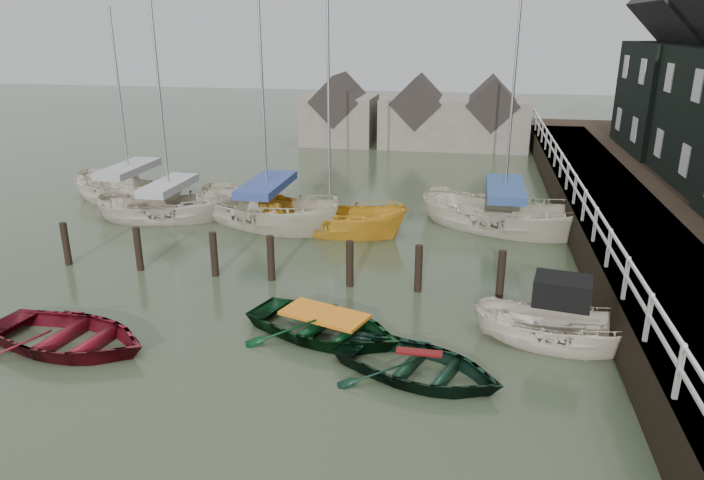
% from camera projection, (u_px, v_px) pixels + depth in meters
% --- Properties ---
extents(ground, '(120.00, 120.00, 0.00)m').
position_uv_depth(ground, '(281.00, 328.00, 15.90)').
color(ground, '#2F3723').
rests_on(ground, ground).
extents(pier, '(3.04, 32.00, 2.70)m').
position_uv_depth(pier, '(605.00, 212.00, 23.25)').
color(pier, black).
rests_on(pier, ground).
extents(mooring_pilings, '(13.72, 0.22, 1.80)m').
position_uv_depth(mooring_pilings, '(274.00, 265.00, 18.72)').
color(mooring_pilings, black).
rests_on(mooring_pilings, ground).
extents(far_sheds, '(14.00, 4.08, 4.39)m').
position_uv_depth(far_sheds, '(415.00, 116.00, 39.28)').
color(far_sheds, '#665B51').
rests_on(far_sheds, ground).
extents(rowboat_red, '(4.63, 3.62, 0.87)m').
position_uv_depth(rowboat_red, '(70.00, 347.00, 14.96)').
color(rowboat_red, '#5F0D18').
rests_on(rowboat_red, ground).
extents(rowboat_green, '(4.76, 4.03, 0.84)m').
position_uv_depth(rowboat_green, '(325.00, 336.00, 15.50)').
color(rowboat_green, black).
rests_on(rowboat_green, ground).
extents(rowboat_dkgreen, '(4.48, 3.83, 0.79)m').
position_uv_depth(rowboat_dkgreen, '(418.00, 376.00, 13.74)').
color(rowboat_dkgreen, black).
rests_on(rowboat_dkgreen, ground).
extents(motorboat, '(4.27, 2.18, 2.43)m').
position_uv_depth(motorboat, '(558.00, 340.00, 15.06)').
color(motorboat, beige).
rests_on(motorboat, ground).
extents(sailboat_a, '(6.10, 3.47, 10.05)m').
position_uv_depth(sailboat_a, '(172.00, 217.00, 24.89)').
color(sailboat_a, beige).
rests_on(sailboat_a, ground).
extents(sailboat_b, '(7.22, 5.04, 12.75)m').
position_uv_depth(sailboat_b, '(268.00, 222.00, 24.18)').
color(sailboat_b, beige).
rests_on(sailboat_b, ground).
extents(sailboat_c, '(6.33, 3.42, 10.80)m').
position_uv_depth(sailboat_c, '(330.00, 230.00, 23.44)').
color(sailboat_c, gold).
rests_on(sailboat_c, ground).
extents(sailboat_d, '(7.18, 4.95, 12.14)m').
position_uv_depth(sailboat_d, '(502.00, 227.00, 23.62)').
color(sailboat_d, beige).
rests_on(sailboat_d, ground).
extents(sailboat_e, '(6.81, 4.48, 9.22)m').
position_uv_depth(sailboat_e, '(132.00, 201.00, 27.17)').
color(sailboat_e, beige).
rests_on(sailboat_e, ground).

